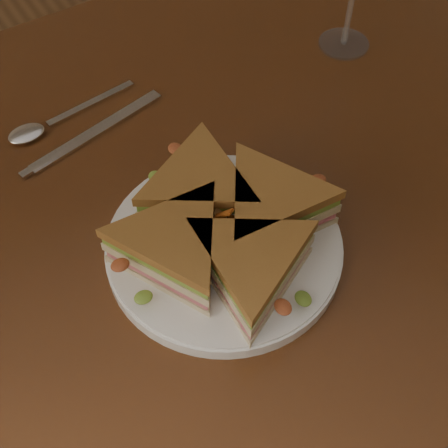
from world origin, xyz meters
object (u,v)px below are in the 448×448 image
(plate, at_px, (224,247))
(knife, at_px, (89,136))
(spoon, at_px, (43,126))
(sandwich_wedges, at_px, (224,227))
(table, at_px, (174,236))

(plate, relative_size, knife, 1.21)
(plate, bearing_deg, knife, 102.38)
(plate, bearing_deg, spoon, 108.55)
(plate, xyz_separation_m, knife, (-0.05, 0.24, -0.01))
(sandwich_wedges, bearing_deg, spoon, 108.55)
(table, height_order, sandwich_wedges, sandwich_wedges)
(table, bearing_deg, plate, -86.48)
(table, bearing_deg, knife, 109.87)
(table, xyz_separation_m, plate, (0.01, -0.11, 0.11))
(table, bearing_deg, spoon, 117.31)
(table, distance_m, spoon, 0.22)
(plate, distance_m, sandwich_wedges, 0.04)
(spoon, relative_size, knife, 0.86)
(plate, xyz_separation_m, spoon, (-0.10, 0.29, -0.00))
(spoon, bearing_deg, table, -69.36)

